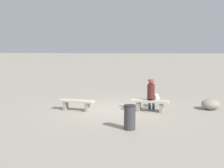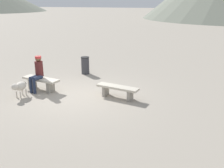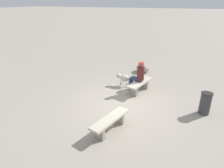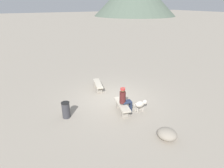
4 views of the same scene
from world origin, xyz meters
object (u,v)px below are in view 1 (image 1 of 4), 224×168
object	(u,v)px
seated_person	(151,93)
boulder	(211,104)
dog	(156,98)
trash_bin	(130,117)
bench_left	(76,103)
bench_right	(150,103)

from	to	relation	value
seated_person	boulder	xyz separation A→B (m)	(2.53, 0.49, -0.54)
dog	trash_bin	world-z (taller)	trash_bin
bench_left	dog	xyz separation A→B (m)	(3.37, 0.89, 0.08)
bench_right	seated_person	distance (m)	0.44
seated_person	dog	bearing A→B (deg)	79.67
trash_bin	boulder	world-z (taller)	trash_bin
bench_left	bench_right	size ratio (longest dim) A/B	0.99
trash_bin	boulder	size ratio (longest dim) A/B	1.00
seated_person	boulder	bearing A→B (deg)	19.91
seated_person	bench_right	bearing A→B (deg)	-109.38
bench_left	bench_right	xyz separation A→B (m)	(3.04, 0.00, 0.02)
bench_left	bench_right	distance (m)	3.04
bench_right	seated_person	bearing A→B (deg)	74.66
bench_left	dog	bearing A→B (deg)	27.72
seated_person	trash_bin	size ratio (longest dim) A/B	1.68
seated_person	dog	xyz separation A→B (m)	(0.28, 0.79, -0.37)
dog	trash_bin	distance (m)	3.67
bench_right	dog	distance (m)	0.95
dog	boulder	xyz separation A→B (m)	(2.26, -0.30, -0.17)
seated_person	trash_bin	bearing A→B (deg)	-98.37
boulder	dog	bearing A→B (deg)	172.42
dog	boulder	bearing A→B (deg)	-93.72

